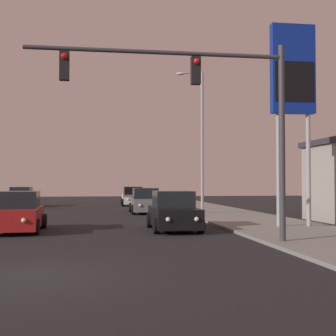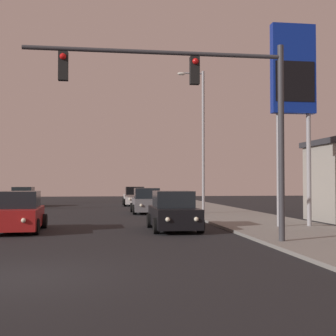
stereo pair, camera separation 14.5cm
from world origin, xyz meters
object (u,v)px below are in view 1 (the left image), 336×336
object	(u,v)px
car_black	(174,212)
gas_station_sign	(293,80)
street_lamp	(200,134)
car_grey	(145,202)
car_red	(18,213)
car_white	(133,197)
traffic_light_mast	(209,98)
car_green	(21,198)

from	to	relation	value
car_black	gas_station_sign	size ratio (longest dim) A/B	0.48
car_black	street_lamp	bearing A→B (deg)	-108.90
car_grey	street_lamp	world-z (taller)	street_lamp
street_lamp	car_red	bearing A→B (deg)	-138.27
car_white	gas_station_sign	size ratio (longest dim) A/B	0.48
car_red	street_lamp	xyz separation A→B (m)	(9.66, 8.62, 4.36)
car_black	street_lamp	xyz separation A→B (m)	(3.15, 8.96, 4.36)
traffic_light_mast	street_lamp	xyz separation A→B (m)	(2.80, 14.11, 0.33)
car_white	traffic_light_mast	distance (m)	27.48
car_grey	car_white	bearing A→B (deg)	-88.51
car_white	car_red	size ratio (longest dim) A/B	0.99
car_black	car_green	size ratio (longest dim) A/B	1.00
car_black	street_lamp	size ratio (longest dim) A/B	0.48
car_white	car_green	bearing A→B (deg)	5.39
street_lamp	car_black	bearing A→B (deg)	-109.35
traffic_light_mast	gas_station_sign	distance (m)	7.30
car_grey	car_red	xyz separation A→B (m)	(-6.43, -11.02, 0.00)
car_black	street_lamp	distance (m)	10.45
car_black	car_white	world-z (taller)	same
car_white	car_grey	world-z (taller)	same
car_grey	gas_station_sign	xyz separation A→B (m)	(5.45, -11.56, 5.86)
car_red	traffic_light_mast	distance (m)	9.67
car_green	gas_station_sign	world-z (taller)	gas_station_sign
car_green	gas_station_sign	distance (m)	26.81
traffic_light_mast	street_lamp	size ratio (longest dim) A/B	0.94
car_red	traffic_light_mast	bearing A→B (deg)	139.03
car_green	street_lamp	size ratio (longest dim) A/B	0.48
gas_station_sign	traffic_light_mast	bearing A→B (deg)	-135.43
gas_station_sign	car_black	bearing A→B (deg)	177.91
car_grey	car_red	world-z (taller)	same
car_green	car_grey	bearing A→B (deg)	134.83
gas_station_sign	car_red	bearing A→B (deg)	177.40
street_lamp	car_grey	bearing A→B (deg)	143.30
gas_station_sign	car_green	bearing A→B (deg)	125.18
traffic_light_mast	car_white	bearing A→B (deg)	91.06
car_green	car_black	bearing A→B (deg)	115.02
car_white	street_lamp	xyz separation A→B (m)	(3.31, -13.07, 4.36)
car_grey	car_green	xyz separation A→B (m)	(-9.62, 9.82, 0.00)
street_lamp	gas_station_sign	bearing A→B (deg)	-76.33
street_lamp	gas_station_sign	xyz separation A→B (m)	(2.23, -9.16, 1.50)
car_black	car_green	bearing A→B (deg)	-64.94
car_red	traffic_light_mast	world-z (taller)	traffic_light_mast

